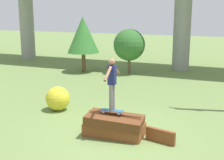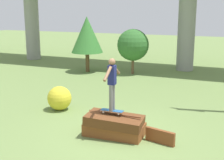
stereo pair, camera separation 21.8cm
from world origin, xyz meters
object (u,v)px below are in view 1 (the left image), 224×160
at_px(skater, 112,81).
at_px(bush_yellow_flowering, 58,99).
at_px(tree_behind_left, 83,35).
at_px(tree_behind_right, 129,45).
at_px(skateboard, 112,111).

distance_m(skater, bush_yellow_flowering, 3.54).
bearing_deg(tree_behind_left, tree_behind_right, 10.73).
xyz_separation_m(skateboard, bush_yellow_flowering, (-2.92, 1.52, -0.33)).
height_order(tree_behind_left, tree_behind_right, tree_behind_left).
height_order(tree_behind_right, bush_yellow_flowering, tree_behind_right).
bearing_deg(skateboard, bush_yellow_flowering, 152.48).
bearing_deg(tree_behind_left, skateboard, -58.07).
relative_size(skateboard, skater, 0.45).
relative_size(skater, bush_yellow_flowering, 1.72).
relative_size(skater, tree_behind_right, 0.59).
height_order(skateboard, tree_behind_left, tree_behind_left).
height_order(skateboard, bush_yellow_flowering, bush_yellow_flowering).
bearing_deg(tree_behind_left, bush_yellow_flowering, -70.45).
bearing_deg(bush_yellow_flowering, skateboard, -27.52).
bearing_deg(tree_behind_right, skater, -74.21).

